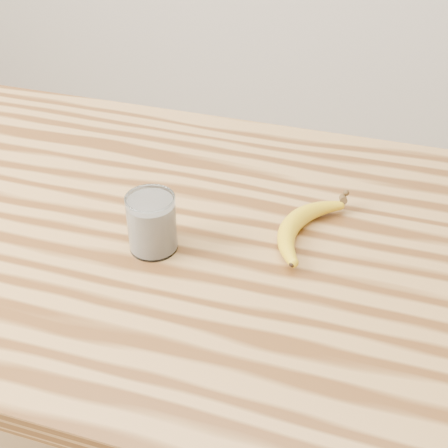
% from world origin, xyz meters
% --- Properties ---
extents(table, '(1.20, 0.80, 0.90)m').
position_xyz_m(table, '(0.00, 0.00, 0.77)').
color(table, '#AC7E46').
rests_on(table, ground).
extents(smoothie_glass, '(0.08, 0.08, 0.09)m').
position_xyz_m(smoothie_glass, '(0.11, -0.06, 0.95)').
color(smoothie_glass, white).
rests_on(smoothie_glass, table).
extents(banana, '(0.16, 0.27, 0.03)m').
position_xyz_m(banana, '(0.31, 0.05, 0.92)').
color(banana, gold).
rests_on(banana, table).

